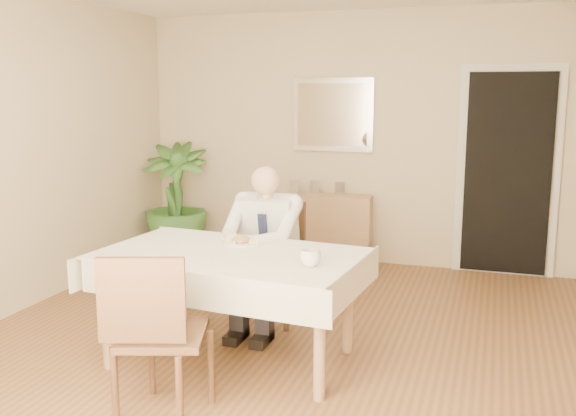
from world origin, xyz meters
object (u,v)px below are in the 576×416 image
(chair_far, at_px, (274,253))
(seated_man, at_px, (261,241))
(coffee_mug, at_px, (310,258))
(dining_table, at_px, (230,265))
(chair_near, at_px, (154,327))
(potted_palm, at_px, (175,200))
(sideboard, at_px, (328,229))

(chair_far, distance_m, seated_man, 0.33)
(chair_far, distance_m, coffee_mug, 1.23)
(coffee_mug, bearing_deg, seated_man, 128.71)
(dining_table, distance_m, chair_far, 0.90)
(chair_near, bearing_deg, seated_man, 69.25)
(seated_man, bearing_deg, coffee_mug, -51.29)
(dining_table, xyz_separation_m, potted_palm, (-1.65, 2.35, -0.05))
(seated_man, bearing_deg, chair_far, 90.00)
(chair_far, relative_size, chair_near, 0.97)
(dining_table, xyz_separation_m, sideboard, (-0.01, 2.60, -0.31))
(chair_near, xyz_separation_m, seated_man, (0.06, 1.48, 0.14))
(dining_table, distance_m, coffee_mug, 0.63)
(dining_table, xyz_separation_m, seated_man, (-0.00, 0.59, 0.02))
(chair_near, distance_m, coffee_mug, 1.02)
(dining_table, height_order, chair_far, chair_far)
(sideboard, bearing_deg, dining_table, -94.46)
(dining_table, bearing_deg, chair_far, 95.24)
(sideboard, height_order, potted_palm, potted_palm)
(potted_palm, bearing_deg, dining_table, -54.88)
(dining_table, bearing_deg, chair_near, -88.90)
(sideboard, bearing_deg, seated_man, -94.39)
(dining_table, distance_m, chair_near, 0.90)
(coffee_mug, bearing_deg, sideboard, 102.46)
(chair_far, bearing_deg, seated_man, -90.63)
(chair_far, height_order, sideboard, chair_far)
(dining_table, relative_size, seated_man, 1.45)
(dining_table, relative_size, potted_palm, 1.45)
(chair_near, distance_m, seated_man, 1.49)
(chair_far, bearing_deg, sideboard, 89.75)
(coffee_mug, bearing_deg, chair_near, -132.05)
(seated_man, bearing_deg, sideboard, 90.33)
(sideboard, bearing_deg, chair_near, -95.58)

